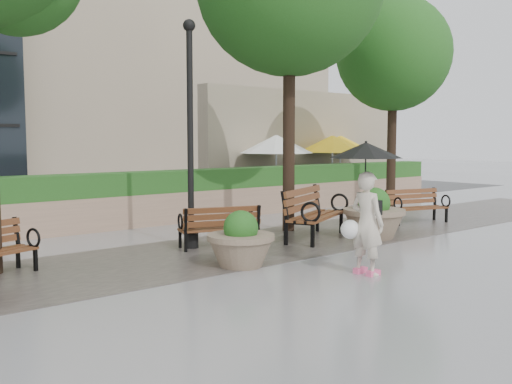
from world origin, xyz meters
TOP-DOWN VIEW (x-y plane):
  - ground at (0.00, 0.00)m, footprint 100.00×100.00m
  - cobble_strip at (0.00, 3.00)m, footprint 28.00×3.20m
  - hedge_wall at (0.00, 7.00)m, footprint 24.00×0.80m
  - cafe_wall at (9.50, 10.00)m, footprint 10.00×0.60m
  - cafe_hedge at (9.00, 7.80)m, footprint 8.00×0.50m
  - asphalt_street at (0.00, 11.00)m, footprint 40.00×7.00m
  - bench_2 at (0.31, 3.29)m, footprint 1.67×1.08m
  - bench_3 at (2.51, 2.80)m, footprint 2.19×1.61m
  - bench_4 at (6.24, 2.80)m, footprint 1.72×1.04m
  - planter_left at (-0.39, 1.69)m, footprint 1.14×1.14m
  - planter_right at (3.56, 2.04)m, footprint 1.33×1.33m
  - lamppost at (-0.13, 3.62)m, footprint 0.28×0.28m
  - tree_2 at (8.41, 5.24)m, footprint 3.57×3.49m
  - patio_umb_white at (6.58, 8.66)m, footprint 2.50×2.50m
  - patio_umb_yellow_a at (9.20, 8.52)m, footprint 2.50×2.50m
  - patio_umb_yellow_b at (10.28, 9.11)m, footprint 2.50×2.50m
  - pedestrian at (0.81, 0.00)m, footprint 1.14×1.14m

SIDE VIEW (x-z plane):
  - ground at x=0.00m, z-range 0.00..0.00m
  - asphalt_street at x=0.00m, z-range 0.00..0.00m
  - cobble_strip at x=0.00m, z-range 0.00..0.01m
  - bench_2 at x=0.31m, z-range -0.17..0.67m
  - bench_4 at x=6.24m, z-range -0.18..0.69m
  - bench_3 at x=2.51m, z-range -0.22..0.88m
  - planter_left at x=-0.39m, z-range -0.10..0.86m
  - planter_right at x=3.56m, z-range -0.12..1.00m
  - cafe_hedge at x=9.00m, z-range 0.00..0.90m
  - hedge_wall at x=0.00m, z-range -0.01..1.34m
  - pedestrian at x=0.81m, z-range 0.23..2.33m
  - lamppost at x=-0.13m, z-range -0.25..4.20m
  - patio_umb_white at x=6.58m, z-range 0.84..3.14m
  - patio_umb_yellow_a at x=9.20m, z-range 0.84..3.14m
  - patio_umb_yellow_b at x=10.28m, z-range 0.84..3.14m
  - cafe_wall at x=9.50m, z-range 0.00..4.00m
  - tree_2 at x=8.41m, z-range 1.38..7.90m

